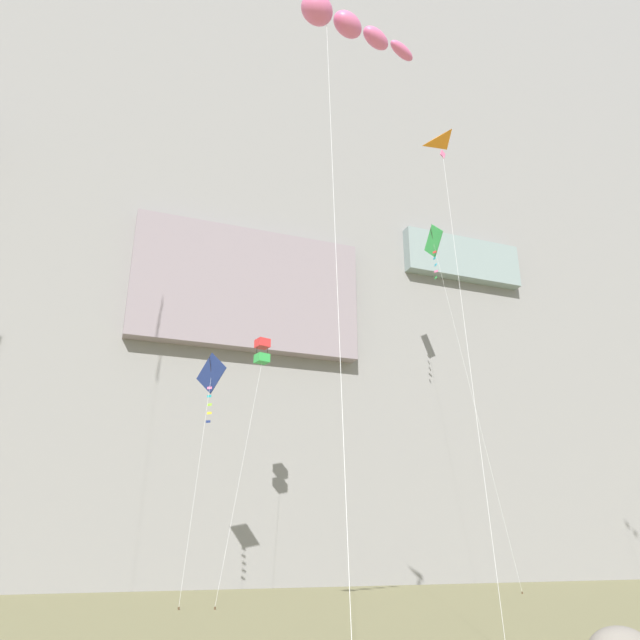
{
  "coord_description": "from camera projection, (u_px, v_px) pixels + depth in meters",
  "views": [
    {
      "loc": [
        -9.59,
        3.88,
        2.69
      ],
      "look_at": [
        -0.74,
        27.74,
        12.22
      ],
      "focal_mm": 33.82,
      "sensor_mm": 36.0,
      "label": 1
    }
  ],
  "objects": [
    {
      "name": "cliff_face",
      "position": [
        224.0,
        163.0,
        66.22
      ],
      "size": [
        180.0,
        30.52,
        84.21
      ],
      "color": "gray",
      "rests_on": "ground"
    },
    {
      "name": "kite_box_low_right",
      "position": [
        262.0,
        352.0,
        36.33
      ],
      "size": [
        3.37,
        4.84,
        14.42
      ],
      "color": "red",
      "rests_on": "ground"
    },
    {
      "name": "kite_diamond_low_center",
      "position": [
        435.0,
        246.0,
        45.09
      ],
      "size": [
        2.99,
        3.82,
        25.41
      ],
      "color": "green",
      "rests_on": "ground"
    },
    {
      "name": "kite_diamond_high_center",
      "position": [
        211.0,
        378.0,
        32.55
      ],
      "size": [
        1.78,
        2.83,
        12.49
      ],
      "color": "navy",
      "rests_on": "ground"
    },
    {
      "name": "kite_windsock_upper_left",
      "position": [
        345.0,
        24.0,
        20.56
      ],
      "size": [
        5.28,
        5.67,
        20.27
      ],
      "color": "pink",
      "rests_on": "ground"
    },
    {
      "name": "kite_delta_front_field",
      "position": [
        449.0,
        173.0,
        25.63
      ],
      "size": [
        2.66,
        4.39,
        18.7
      ],
      "color": "orange",
      "rests_on": "ground"
    }
  ]
}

